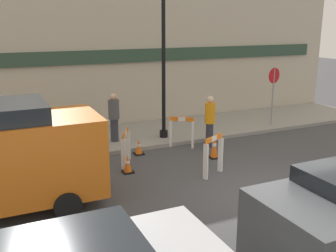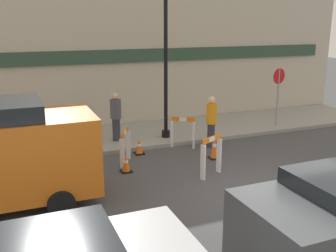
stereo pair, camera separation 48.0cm
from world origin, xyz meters
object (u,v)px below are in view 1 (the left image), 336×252
at_px(stop_sign, 273,87).
at_px(streetlamp_post, 163,42).
at_px(person_pedestrian, 114,116).
at_px(person_worker, 210,120).

bearing_deg(stop_sign, streetlamp_post, -12.34).
distance_m(stop_sign, person_pedestrian, 6.33).
height_order(streetlamp_post, stop_sign, streetlamp_post).
xyz_separation_m(streetlamp_post, person_worker, (1.10, -1.28, -2.48)).
relative_size(stop_sign, person_pedestrian, 1.36).
relative_size(person_worker, person_pedestrian, 1.04).
bearing_deg(person_pedestrian, streetlamp_post, 169.98).
relative_size(streetlamp_post, person_worker, 2.95).
height_order(person_worker, person_pedestrian, person_pedestrian).
distance_m(stop_sign, person_worker, 3.70).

